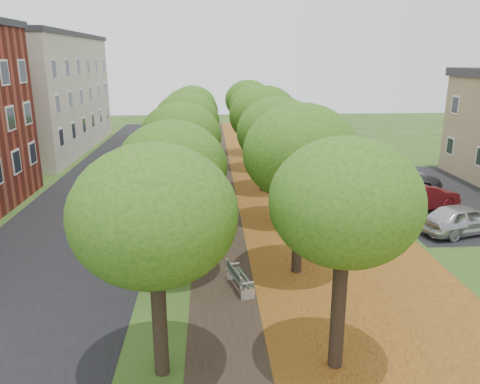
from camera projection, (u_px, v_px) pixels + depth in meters
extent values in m
plane|color=#2D4C19|center=(242.00, 369.00, 12.96)|extent=(120.00, 120.00, 0.00)
cube|color=black|center=(94.00, 207.00, 26.87)|extent=(8.00, 70.00, 0.01)
cube|color=black|center=(224.00, 205.00, 27.34)|extent=(3.20, 70.00, 0.01)
cube|color=#A76A1E|center=(309.00, 203.00, 27.65)|extent=(7.50, 70.00, 0.01)
cube|color=black|center=(440.00, 196.00, 29.14)|extent=(9.00, 16.00, 0.01)
cylinder|color=black|center=(160.00, 321.00, 12.38)|extent=(0.40, 0.40, 3.19)
ellipsoid|color=#235A12|center=(154.00, 216.00, 11.56)|extent=(4.12, 4.12, 3.50)
cylinder|color=black|center=(175.00, 237.00, 18.13)|extent=(0.40, 0.40, 3.19)
ellipsoid|color=#235A12|center=(172.00, 163.00, 17.32)|extent=(4.12, 4.12, 3.50)
cylinder|color=black|center=(183.00, 194.00, 23.88)|extent=(0.40, 0.40, 3.19)
ellipsoid|color=#235A12|center=(181.00, 137.00, 23.07)|extent=(4.12, 4.12, 3.50)
cylinder|color=black|center=(188.00, 167.00, 29.64)|extent=(0.40, 0.40, 3.19)
ellipsoid|color=#235A12|center=(187.00, 121.00, 28.82)|extent=(4.12, 4.12, 3.50)
cylinder|color=black|center=(191.00, 149.00, 35.39)|extent=(0.40, 0.40, 3.19)
ellipsoid|color=#235A12|center=(190.00, 110.00, 34.57)|extent=(4.12, 4.12, 3.50)
cylinder|color=black|center=(194.00, 137.00, 41.14)|extent=(0.40, 0.40, 3.19)
ellipsoid|color=#235A12|center=(193.00, 103.00, 40.33)|extent=(4.12, 4.12, 3.50)
cylinder|color=black|center=(338.00, 315.00, 12.68)|extent=(0.40, 0.40, 3.19)
ellipsoid|color=#235A12|center=(345.00, 212.00, 11.86)|extent=(4.12, 4.12, 3.50)
cylinder|color=black|center=(297.00, 234.00, 18.43)|extent=(0.40, 0.40, 3.19)
ellipsoid|color=#235A12|center=(300.00, 162.00, 17.62)|extent=(4.12, 4.12, 3.50)
cylinder|color=black|center=(276.00, 192.00, 24.18)|extent=(0.40, 0.40, 3.19)
ellipsoid|color=#235A12|center=(278.00, 136.00, 23.37)|extent=(4.12, 4.12, 3.50)
cylinder|color=black|center=(263.00, 166.00, 29.93)|extent=(0.40, 0.40, 3.19)
ellipsoid|color=#235A12|center=(264.00, 120.00, 29.12)|extent=(4.12, 4.12, 3.50)
cylinder|color=black|center=(254.00, 149.00, 35.69)|extent=(0.40, 0.40, 3.19)
ellipsoid|color=#235A12|center=(255.00, 110.00, 34.87)|extent=(4.12, 4.12, 3.50)
cylinder|color=black|center=(248.00, 136.00, 41.44)|extent=(0.40, 0.40, 3.19)
ellipsoid|color=#235A12|center=(248.00, 103.00, 40.63)|extent=(4.12, 4.12, 3.50)
cube|color=beige|center=(29.00, 95.00, 42.15)|extent=(10.00, 20.00, 10.00)
cube|color=#2D2D33|center=(22.00, 35.00, 40.71)|extent=(10.30, 20.30, 0.40)
cube|color=#242E25|center=(240.00, 277.00, 17.31)|extent=(0.93, 1.91, 0.04)
cube|color=#242E25|center=(233.00, 272.00, 17.15)|extent=(0.51, 1.80, 0.27)
cube|color=silver|center=(248.00, 294.00, 16.61)|extent=(0.51, 0.19, 0.46)
cube|color=silver|center=(233.00, 274.00, 18.14)|extent=(0.51, 0.19, 0.46)
cube|color=silver|center=(248.00, 283.00, 16.49)|extent=(0.46, 0.18, 0.04)
cube|color=silver|center=(233.00, 264.00, 18.03)|extent=(0.46, 0.18, 0.04)
imported|color=silver|center=(462.00, 219.00, 22.74)|extent=(4.66, 2.91, 1.48)
imported|color=maroon|center=(421.00, 197.00, 26.29)|extent=(4.91, 3.18, 1.53)
imported|color=#2D2D32|center=(400.00, 177.00, 30.55)|extent=(5.68, 4.15, 1.53)
imported|color=silver|center=(399.00, 176.00, 31.43)|extent=(4.79, 3.13, 1.22)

